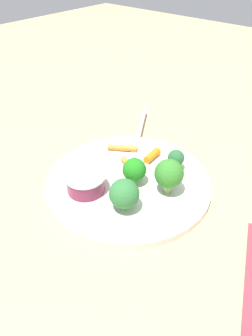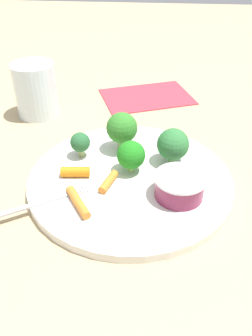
{
  "view_description": "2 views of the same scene",
  "coord_description": "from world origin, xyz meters",
  "px_view_note": "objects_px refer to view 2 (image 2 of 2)",
  "views": [
    {
      "loc": [
        0.32,
        0.27,
        0.35
      ],
      "look_at": [
        -0.01,
        -0.01,
        0.03
      ],
      "focal_mm": 33.54,
      "sensor_mm": 36.0,
      "label": 1
    },
    {
      "loc": [
        0.03,
        -0.38,
        0.31
      ],
      "look_at": [
        -0.01,
        -0.0,
        0.03
      ],
      "focal_mm": 37.51,
      "sensor_mm": 36.0,
      "label": 2
    }
  ],
  "objects_px": {
    "broccoli_floret_0": "(80,143)",
    "carrot_stick_0": "(75,172)",
    "napkin": "(147,96)",
    "broccoli_floret_3": "(122,129)",
    "broccoli_floret_2": "(173,144)",
    "carrot_stick_1": "(78,202)",
    "sauce_cup": "(179,186)",
    "fork": "(13,211)",
    "broccoli_floret_1": "(133,155)",
    "plate": "(130,180)",
    "drinking_glass": "(36,90)",
    "carrot_stick_2": "(109,182)"
  },
  "relations": [
    {
      "from": "carrot_stick_1",
      "to": "napkin",
      "type": "height_order",
      "value": "carrot_stick_1"
    },
    {
      "from": "drinking_glass",
      "to": "plate",
      "type": "bearing_deg",
      "value": -45.92
    },
    {
      "from": "broccoli_floret_1",
      "to": "broccoli_floret_2",
      "type": "height_order",
      "value": "broccoli_floret_2"
    },
    {
      "from": "carrot_stick_2",
      "to": "napkin",
      "type": "xyz_separation_m",
      "value": [
        0.04,
        0.3,
        -0.02
      ]
    },
    {
      "from": "carrot_stick_0",
      "to": "broccoli_floret_3",
      "type": "bearing_deg",
      "value": 52.38
    },
    {
      "from": "sauce_cup",
      "to": "broccoli_floret_2",
      "type": "relative_size",
      "value": 1.24
    },
    {
      "from": "broccoli_floret_3",
      "to": "carrot_stick_1",
      "type": "height_order",
      "value": "broccoli_floret_3"
    },
    {
      "from": "sauce_cup",
      "to": "fork",
      "type": "xyz_separation_m",
      "value": [
        -0.2,
        -0.05,
        -0.01
      ]
    },
    {
      "from": "sauce_cup",
      "to": "carrot_stick_0",
      "type": "xyz_separation_m",
      "value": [
        -0.14,
        0.03,
        -0.01
      ]
    },
    {
      "from": "sauce_cup",
      "to": "carrot_stick_2",
      "type": "distance_m",
      "value": 0.09
    },
    {
      "from": "sauce_cup",
      "to": "fork",
      "type": "distance_m",
      "value": 0.21
    },
    {
      "from": "broccoli_floret_0",
      "to": "fork",
      "type": "relative_size",
      "value": 0.22
    },
    {
      "from": "broccoli_floret_1",
      "to": "carrot_stick_1",
      "type": "xyz_separation_m",
      "value": [
        -0.06,
        -0.08,
        -0.02
      ]
    },
    {
      "from": "carrot_stick_0",
      "to": "drinking_glass",
      "type": "height_order",
      "value": "drinking_glass"
    },
    {
      "from": "plate",
      "to": "broccoli_floret_1",
      "type": "relative_size",
      "value": 6.01
    },
    {
      "from": "carrot_stick_0",
      "to": "napkin",
      "type": "height_order",
      "value": "carrot_stick_0"
    },
    {
      "from": "sauce_cup",
      "to": "plate",
      "type": "bearing_deg",
      "value": 152.13
    },
    {
      "from": "broccoli_floret_1",
      "to": "carrot_stick_2",
      "type": "xyz_separation_m",
      "value": [
        -0.03,
        -0.03,
        -0.02
      ]
    },
    {
      "from": "broccoli_floret_2",
      "to": "carrot_stick_0",
      "type": "relative_size",
      "value": 1.34
    },
    {
      "from": "broccoli_floret_3",
      "to": "carrot_stick_0",
      "type": "xyz_separation_m",
      "value": [
        -0.06,
        -0.07,
        -0.03
      ]
    },
    {
      "from": "drinking_glass",
      "to": "broccoli_floret_1",
      "type": "bearing_deg",
      "value": -43.51
    },
    {
      "from": "carrot_stick_1",
      "to": "sauce_cup",
      "type": "bearing_deg",
      "value": 13.82
    },
    {
      "from": "drinking_glass",
      "to": "napkin",
      "type": "xyz_separation_m",
      "value": [
        0.2,
        0.09,
        -0.05
      ]
    },
    {
      "from": "carrot_stick_0",
      "to": "carrot_stick_1",
      "type": "height_order",
      "value": "carrot_stick_0"
    },
    {
      "from": "plate",
      "to": "napkin",
      "type": "distance_m",
      "value": 0.28
    },
    {
      "from": "plate",
      "to": "carrot_stick_0",
      "type": "bearing_deg",
      "value": -175.63
    },
    {
      "from": "fork",
      "to": "drinking_glass",
      "type": "bearing_deg",
      "value": 100.44
    },
    {
      "from": "plate",
      "to": "broccoli_floret_1",
      "type": "distance_m",
      "value": 0.04
    },
    {
      "from": "carrot_stick_1",
      "to": "fork",
      "type": "xyz_separation_m",
      "value": [
        -0.08,
        -0.02,
        -0.0
      ]
    },
    {
      "from": "plate",
      "to": "fork",
      "type": "distance_m",
      "value": 0.16
    },
    {
      "from": "carrot_stick_2",
      "to": "drinking_glass",
      "type": "relative_size",
      "value": 0.43
    },
    {
      "from": "plate",
      "to": "carrot_stick_1",
      "type": "distance_m",
      "value": 0.09
    },
    {
      "from": "broccoli_floret_3",
      "to": "drinking_glass",
      "type": "bearing_deg",
      "value": 143.6
    },
    {
      "from": "broccoli_floret_0",
      "to": "plate",
      "type": "bearing_deg",
      "value": -29.69
    },
    {
      "from": "plate",
      "to": "broccoli_floret_0",
      "type": "relative_size",
      "value": 7.3
    },
    {
      "from": "broccoli_floret_2",
      "to": "carrot_stick_1",
      "type": "distance_m",
      "value": 0.16
    },
    {
      "from": "carrot_stick_0",
      "to": "fork",
      "type": "height_order",
      "value": "carrot_stick_0"
    },
    {
      "from": "broccoli_floret_3",
      "to": "carrot_stick_1",
      "type": "xyz_separation_m",
      "value": [
        -0.04,
        -0.13,
        -0.03
      ]
    },
    {
      "from": "broccoli_floret_3",
      "to": "carrot_stick_2",
      "type": "relative_size",
      "value": 1.45
    },
    {
      "from": "broccoli_floret_1",
      "to": "napkin",
      "type": "height_order",
      "value": "broccoli_floret_1"
    },
    {
      "from": "sauce_cup",
      "to": "carrot_stick_1",
      "type": "xyz_separation_m",
      "value": [
        -0.12,
        -0.03,
        -0.01
      ]
    },
    {
      "from": "plate",
      "to": "drinking_glass",
      "type": "distance_m",
      "value": 0.27
    },
    {
      "from": "carrot_stick_0",
      "to": "carrot_stick_1",
      "type": "xyz_separation_m",
      "value": [
        0.02,
        -0.06,
        -0.0
      ]
    },
    {
      "from": "sauce_cup",
      "to": "broccoli_floret_3",
      "type": "distance_m",
      "value": 0.13
    },
    {
      "from": "napkin",
      "to": "sauce_cup",
      "type": "bearing_deg",
      "value": -80.44
    },
    {
      "from": "plate",
      "to": "carrot_stick_1",
      "type": "height_order",
      "value": "carrot_stick_1"
    },
    {
      "from": "broccoli_floret_1",
      "to": "fork",
      "type": "height_order",
      "value": "broccoli_floret_1"
    },
    {
      "from": "fork",
      "to": "carrot_stick_0",
      "type": "bearing_deg",
      "value": 52.08
    },
    {
      "from": "broccoli_floret_0",
      "to": "carrot_stick_0",
      "type": "xyz_separation_m",
      "value": [
        0.0,
        -0.05,
        -0.02
      ]
    },
    {
      "from": "broccoli_floret_0",
      "to": "carrot_stick_0",
      "type": "bearing_deg",
      "value": -88.03
    }
  ]
}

